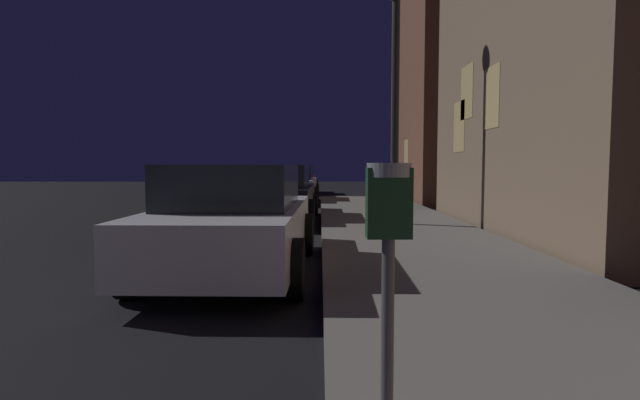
{
  "coord_description": "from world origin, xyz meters",
  "views": [
    {
      "loc": [
        3.97,
        -2.22,
        1.43
      ],
      "look_at": [
        3.96,
        1.45,
        1.17
      ],
      "focal_mm": 27.95,
      "sensor_mm": 36.0,
      "label": 1
    }
  ],
  "objects_px": {
    "car_white": "(236,219)",
    "car_black": "(277,193)",
    "street_lamp": "(397,63)",
    "car_red": "(298,180)",
    "car_silver": "(291,184)",
    "parking_meter": "(389,235)"
  },
  "relations": [
    {
      "from": "car_white",
      "to": "car_black",
      "type": "bearing_deg",
      "value": 90.01
    },
    {
      "from": "street_lamp",
      "to": "car_red",
      "type": "bearing_deg",
      "value": 101.14
    },
    {
      "from": "car_black",
      "to": "car_red",
      "type": "xyz_separation_m",
      "value": [
        0.0,
        12.14,
        -0.02
      ]
    },
    {
      "from": "car_silver",
      "to": "street_lamp",
      "type": "xyz_separation_m",
      "value": [
        2.74,
        -8.08,
        2.89
      ]
    },
    {
      "from": "car_white",
      "to": "car_black",
      "type": "xyz_separation_m",
      "value": [
        -0.0,
        6.04,
        0.01
      ]
    },
    {
      "from": "car_black",
      "to": "car_red",
      "type": "height_order",
      "value": "same"
    },
    {
      "from": "car_black",
      "to": "street_lamp",
      "type": "relative_size",
      "value": 0.84
    },
    {
      "from": "car_white",
      "to": "car_red",
      "type": "height_order",
      "value": "same"
    },
    {
      "from": "parking_meter",
      "to": "street_lamp",
      "type": "bearing_deg",
      "value": 81.31
    },
    {
      "from": "car_white",
      "to": "car_red",
      "type": "xyz_separation_m",
      "value": [
        0.0,
        18.18,
        -0.02
      ]
    },
    {
      "from": "car_white",
      "to": "car_red",
      "type": "relative_size",
      "value": 1.03
    },
    {
      "from": "car_red",
      "to": "street_lamp",
      "type": "relative_size",
      "value": 0.81
    },
    {
      "from": "parking_meter",
      "to": "car_white",
      "type": "relative_size",
      "value": 0.3
    },
    {
      "from": "parking_meter",
      "to": "car_white",
      "type": "distance_m",
      "value": 4.65
    },
    {
      "from": "car_silver",
      "to": "street_lamp",
      "type": "relative_size",
      "value": 0.86
    },
    {
      "from": "parking_meter",
      "to": "car_silver",
      "type": "bearing_deg",
      "value": 94.81
    },
    {
      "from": "car_white",
      "to": "car_black",
      "type": "height_order",
      "value": "same"
    },
    {
      "from": "car_silver",
      "to": "car_red",
      "type": "relative_size",
      "value": 1.07
    },
    {
      "from": "car_white",
      "to": "car_black",
      "type": "distance_m",
      "value": 6.04
    },
    {
      "from": "car_black",
      "to": "car_silver",
      "type": "relative_size",
      "value": 0.97
    },
    {
      "from": "car_black",
      "to": "street_lamp",
      "type": "xyz_separation_m",
      "value": [
        2.74,
        -1.77,
        2.88
      ]
    },
    {
      "from": "car_red",
      "to": "street_lamp",
      "type": "bearing_deg",
      "value": -78.86
    }
  ]
}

